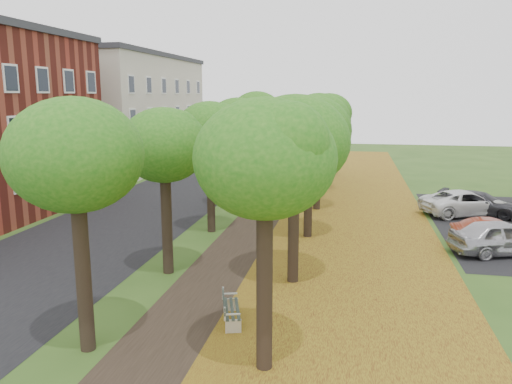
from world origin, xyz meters
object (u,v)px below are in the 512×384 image
at_px(car_grey, 480,204).
at_px(car_white, 466,203).
at_px(car_red, 495,234).
at_px(bench, 230,309).
at_px(car_silver, 502,237).

distance_m(car_grey, car_white, 0.86).
height_order(car_red, car_grey, car_grey).
height_order(bench, car_white, car_white).
bearing_deg(car_white, car_grey, -98.29).
bearing_deg(car_silver, bench, 113.18).
height_order(car_grey, car_white, car_white).
height_order(car_silver, car_white, car_silver).
bearing_deg(car_red, car_silver, 179.06).
distance_m(bench, car_red, 13.73).
bearing_deg(car_grey, bench, 170.72).
relative_size(car_silver, car_grey, 0.98).
distance_m(car_red, car_white, 6.22).
xyz_separation_m(car_silver, car_red, (0.00, 1.03, -0.13)).
relative_size(car_grey, car_white, 0.88).
xyz_separation_m(bench, car_white, (9.85, 15.78, 0.30)).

